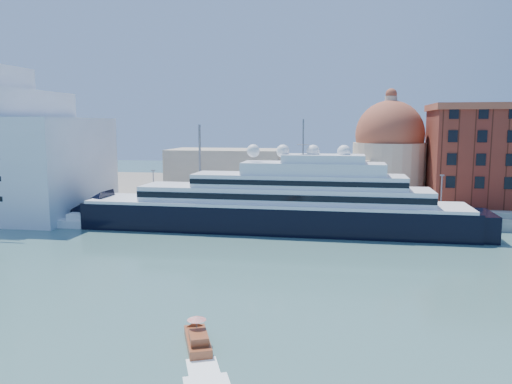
# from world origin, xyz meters

# --- Properties ---
(ground) EXTENTS (400.00, 400.00, 0.00)m
(ground) POSITION_xyz_m (0.00, 0.00, 0.00)
(ground) COLOR #396362
(ground) RESTS_ON ground
(quay) EXTENTS (180.00, 10.00, 2.50)m
(quay) POSITION_xyz_m (0.00, 34.00, 1.25)
(quay) COLOR gray
(quay) RESTS_ON ground
(land) EXTENTS (260.00, 72.00, 2.00)m
(land) POSITION_xyz_m (0.00, 75.00, 1.00)
(land) COLOR slate
(land) RESTS_ON ground
(quay_fence) EXTENTS (180.00, 0.10, 1.20)m
(quay_fence) POSITION_xyz_m (0.00, 29.50, 3.10)
(quay_fence) COLOR slate
(quay_fence) RESTS_ON quay
(superyacht) EXTENTS (84.18, 11.67, 25.16)m
(superyacht) POSITION_xyz_m (-4.80, 23.00, 4.34)
(superyacht) COLOR black
(superyacht) RESTS_ON ground
(service_barge) EXTENTS (13.41, 5.32, 2.95)m
(service_barge) POSITION_xyz_m (-43.38, 19.57, 0.85)
(service_barge) COLOR white
(service_barge) RESTS_ON ground
(water_taxi) EXTENTS (4.24, 6.41, 2.90)m
(water_taxi) POSITION_xyz_m (-2.01, -29.08, 0.70)
(water_taxi) COLOR brown
(water_taxi) RESTS_ON ground
(church) EXTENTS (66.00, 18.00, 25.50)m
(church) POSITION_xyz_m (6.39, 57.72, 10.91)
(church) COLOR beige
(church) RESTS_ON land
(lamp_posts) EXTENTS (120.80, 2.40, 18.00)m
(lamp_posts) POSITION_xyz_m (-12.67, 32.27, 9.84)
(lamp_posts) COLOR slate
(lamp_posts) RESTS_ON quay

